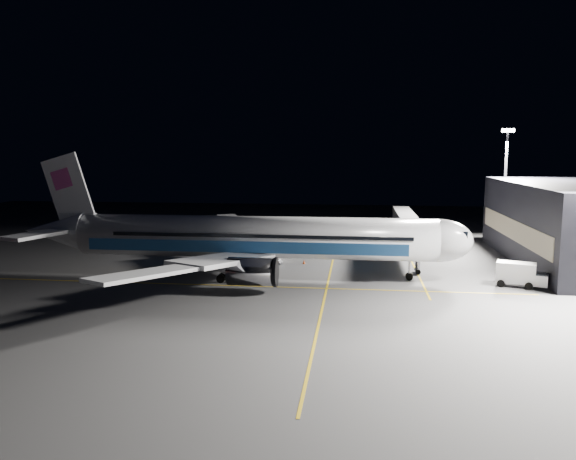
# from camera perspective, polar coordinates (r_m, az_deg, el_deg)

# --- Properties ---
(ground) EXTENTS (200.00, 200.00, 0.00)m
(ground) POSITION_cam_1_polar(r_m,az_deg,el_deg) (76.46, -3.34, -4.64)
(ground) COLOR #4C4C4F
(ground) RESTS_ON ground
(guide_line_main) EXTENTS (0.25, 80.00, 0.01)m
(guide_line_main) POSITION_cam_1_polar(r_m,az_deg,el_deg) (75.34, 4.19, -4.84)
(guide_line_main) COLOR gold
(guide_line_main) RESTS_ON ground
(guide_line_cross) EXTENTS (70.00, 0.25, 0.01)m
(guide_line_cross) POSITION_cam_1_polar(r_m,az_deg,el_deg) (70.72, -4.21, -5.70)
(guide_line_cross) COLOR gold
(guide_line_cross) RESTS_ON ground
(guide_line_side) EXTENTS (0.25, 40.00, 0.01)m
(guide_line_side) POSITION_cam_1_polar(r_m,az_deg,el_deg) (85.46, 12.61, -3.45)
(guide_line_side) COLOR gold
(guide_line_side) RESTS_ON ground
(airliner) EXTENTS (61.48, 54.22, 16.64)m
(airliner) POSITION_cam_1_polar(r_m,az_deg,el_deg) (75.68, -4.17, -0.80)
(airliner) COLOR silver
(airliner) RESTS_ON ground
(terminal) EXTENTS (18.12, 40.00, 12.00)m
(terminal) POSITION_cam_1_polar(r_m,az_deg,el_deg) (93.82, 27.22, 0.57)
(terminal) COLOR black
(terminal) RESTS_ON ground
(jet_bridge) EXTENTS (3.60, 34.40, 6.30)m
(jet_bridge) POSITION_cam_1_polar(r_m,az_deg,el_deg) (92.61, 12.22, 0.32)
(jet_bridge) COLOR #B2B2B7
(jet_bridge) RESTS_ON ground
(floodlight_mast_north) EXTENTS (2.40, 0.68, 20.70)m
(floodlight_mast_north) POSITION_cam_1_polar(r_m,az_deg,el_deg) (108.70, 21.21, 5.22)
(floodlight_mast_north) COLOR #59595E
(floodlight_mast_north) RESTS_ON ground
(service_truck) EXTENTS (6.36, 4.11, 3.04)m
(service_truck) POSITION_cam_1_polar(r_m,az_deg,el_deg) (75.59, 22.57, -4.15)
(service_truck) COLOR silver
(service_truck) RESTS_ON ground
(baggage_tug) EXTENTS (2.79, 2.45, 1.74)m
(baggage_tug) POSITION_cam_1_polar(r_m,az_deg,el_deg) (89.67, -0.44, -2.19)
(baggage_tug) COLOR black
(baggage_tug) RESTS_ON ground
(safety_cone_a) EXTENTS (0.40, 0.40, 0.59)m
(safety_cone_a) POSITION_cam_1_polar(r_m,az_deg,el_deg) (83.76, -7.81, -3.36)
(safety_cone_a) COLOR #F7470A
(safety_cone_a) RESTS_ON ground
(safety_cone_b) EXTENTS (0.39, 0.39, 0.59)m
(safety_cone_b) POSITION_cam_1_polar(r_m,az_deg,el_deg) (83.99, 1.63, -3.25)
(safety_cone_b) COLOR #F7470A
(safety_cone_b) RESTS_ON ground
(safety_cone_c) EXTENTS (0.41, 0.41, 0.62)m
(safety_cone_c) POSITION_cam_1_polar(r_m,az_deg,el_deg) (84.68, -5.88, -3.19)
(safety_cone_c) COLOR #F7470A
(safety_cone_c) RESTS_ON ground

